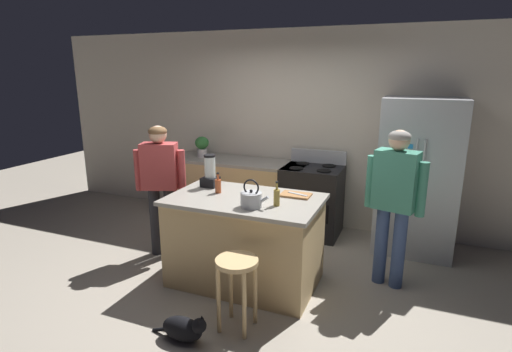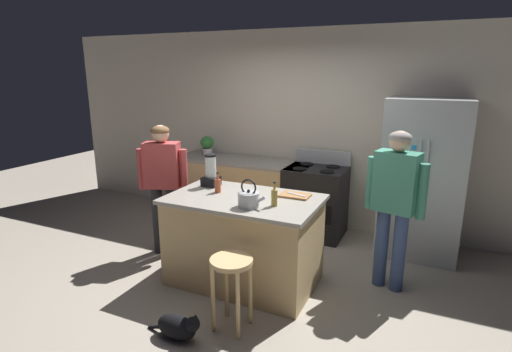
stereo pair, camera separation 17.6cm
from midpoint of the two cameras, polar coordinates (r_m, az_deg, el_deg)
name	(u,v)px [view 2 (the right image)]	position (r m, az deg, el deg)	size (l,w,h in m)	color
ground_plane	(244,280)	(4.40, -0.51, -14.57)	(14.00, 14.00, 0.00)	#9E9384
back_wall	(305,129)	(5.72, 7.88, 6.53)	(8.00, 0.10, 2.70)	beige
kitchen_island	(244,240)	(4.19, -0.52, -9.04)	(1.52, 0.93, 0.92)	tan
back_counter_run	(242,191)	(5.83, -1.14, -2.13)	(2.00, 0.64, 0.92)	tan
refrigerator	(422,179)	(5.12, 23.37, -0.35)	(0.90, 0.73, 1.85)	#B7BABF
stove_range	(315,201)	(5.43, 9.31, -3.48)	(0.76, 0.65, 1.10)	black
person_by_island_left	(163,178)	(4.80, -12.02, -0.22)	(0.58, 0.35, 1.55)	#26262B
person_by_sink_right	(395,196)	(4.15, 20.20, -2.71)	(0.59, 0.31, 1.61)	#384C7A
bar_stool	(232,274)	(3.47, -1.99, -13.73)	(0.36, 0.36, 0.64)	tan
cat	(178,326)	(3.58, -9.46, -20.26)	(0.52, 0.18, 0.26)	black
potted_plant	(207,145)	(5.94, -6.07, 4.40)	(0.20, 0.20, 0.30)	silver
blender_appliance	(211,173)	(4.41, -5.28, 0.48)	(0.17, 0.17, 0.35)	black
bottle_cooking_sauce	(218,185)	(4.18, -4.23, -1.29)	(0.06, 0.06, 0.22)	#B24C26
bottle_vinegar	(274,197)	(3.76, 3.94, -3.00)	(0.06, 0.06, 0.24)	olive
tea_kettle	(249,199)	(3.73, 0.32, -3.26)	(0.28, 0.20, 0.27)	#B7BABF
cutting_board	(295,195)	(4.09, 6.76, -2.75)	(0.30, 0.20, 0.02)	#9E6B3D
chef_knife	(297,194)	(4.08, 7.03, -2.61)	(0.22, 0.03, 0.01)	#B7BABF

